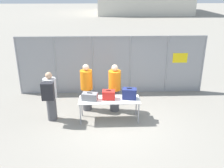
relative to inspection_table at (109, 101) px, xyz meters
The scene contains 10 objects.
ground_plane 0.74m from the inspection_table, 51.64° to the right, with size 120.00×120.00×0.00m, color gray.
fence_section 2.39m from the inspection_table, 85.70° to the left, with size 7.58×0.07×2.38m.
inspection_table is the anchor object (origin of this frame).
suitcase_grey 0.66m from the inspection_table, behind, with size 0.54×0.38×0.25m.
suitcase_red 0.20m from the inspection_table, 121.13° to the left, with size 0.42×0.31×0.31m.
suitcase_navy 0.70m from the inspection_table, ahead, with size 0.49×0.34×0.37m.
traveler_hooded 1.92m from the inspection_table, behind, with size 0.41×0.64×1.68m.
security_worker_near 0.72m from the inspection_table, 72.84° to the left, with size 0.43×0.43×1.72m.
security_worker_far 1.12m from the inspection_table, 134.92° to the left, with size 0.42×0.42×1.71m.
utility_trailer 4.98m from the inspection_table, 61.74° to the left, with size 3.42×1.98×0.77m.
Camera 1 is at (-0.34, -7.17, 4.19)m, focal length 40.00 mm.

